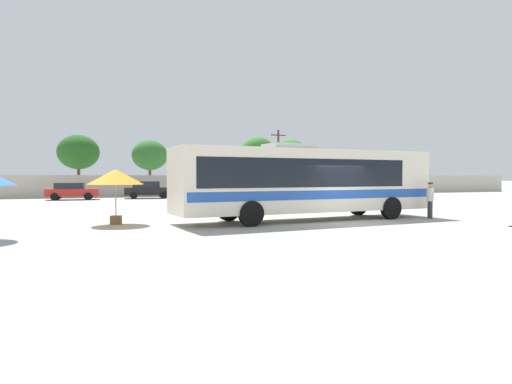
% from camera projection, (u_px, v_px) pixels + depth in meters
% --- Properties ---
extents(ground_plane, '(300.00, 300.00, 0.00)m').
position_uv_depth(ground_plane, '(267.00, 208.00, 28.36)').
color(ground_plane, '#A3A099').
extents(perimeter_wall, '(80.00, 0.30, 2.12)m').
position_uv_depth(perimeter_wall, '(204.00, 185.00, 45.85)').
color(perimeter_wall, '#B2AD9E').
rests_on(perimeter_wall, ground_plane).
extents(coach_bus_cream_blue, '(12.65, 3.86, 3.46)m').
position_uv_depth(coach_bus_cream_blue, '(305.00, 180.00, 20.33)').
color(coach_bus_cream_blue, silver).
rests_on(coach_bus_cream_blue, ground_plane).
extents(attendant_by_bus_door, '(0.39, 0.39, 1.72)m').
position_uv_depth(attendant_by_bus_door, '(430.00, 198.00, 21.37)').
color(attendant_by_bus_door, '#38383D').
rests_on(attendant_by_bus_door, ground_plane).
extents(vendor_umbrella_secondary_orange, '(2.30, 2.30, 2.31)m').
position_uv_depth(vendor_umbrella_secondary_orange, '(116.00, 178.00, 18.67)').
color(vendor_umbrella_secondary_orange, gray).
rests_on(vendor_umbrella_secondary_orange, ground_plane).
extents(parked_car_leftmost_red, '(4.31, 2.16, 1.45)m').
position_uv_depth(parked_car_leftmost_red, '(72.00, 191.00, 38.15)').
color(parked_car_leftmost_red, red).
rests_on(parked_car_leftmost_red, ground_plane).
extents(parked_car_second_black, '(4.32, 2.10, 1.55)m').
position_uv_depth(parked_car_second_black, '(148.00, 189.00, 40.59)').
color(parked_car_second_black, black).
rests_on(parked_car_second_black, ground_plane).
extents(parked_car_third_grey, '(4.49, 2.00, 1.44)m').
position_uv_depth(parked_car_third_grey, '(215.00, 189.00, 43.39)').
color(parked_car_third_grey, slate).
rests_on(parked_car_third_grey, ground_plane).
extents(utility_pole_near, '(1.80, 0.34, 7.22)m').
position_uv_depth(utility_pole_near, '(278.00, 160.00, 50.07)').
color(utility_pole_near, '#4C3823').
rests_on(utility_pole_near, ground_plane).
extents(roadside_tree_left, '(4.21, 4.21, 6.31)m').
position_uv_depth(roadside_tree_left, '(78.00, 152.00, 46.21)').
color(roadside_tree_left, brown).
rests_on(roadside_tree_left, ground_plane).
extents(roadside_tree_midleft, '(3.84, 3.84, 5.94)m').
position_uv_depth(roadside_tree_midleft, '(150.00, 155.00, 48.48)').
color(roadside_tree_midleft, brown).
rests_on(roadside_tree_midleft, ground_plane).
extents(roadside_tree_midright, '(3.76, 3.76, 6.59)m').
position_uv_depth(roadside_tree_midright, '(258.00, 151.00, 51.61)').
color(roadside_tree_midright, brown).
rests_on(roadside_tree_midright, ground_plane).
extents(roadside_tree_right, '(4.76, 4.76, 6.63)m').
position_uv_depth(roadside_tree_right, '(290.00, 156.00, 55.68)').
color(roadside_tree_right, brown).
rests_on(roadside_tree_right, ground_plane).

